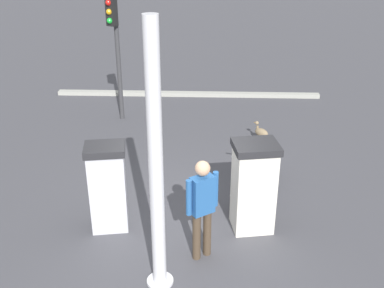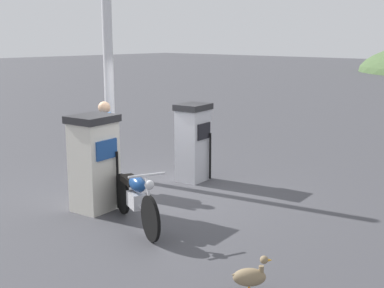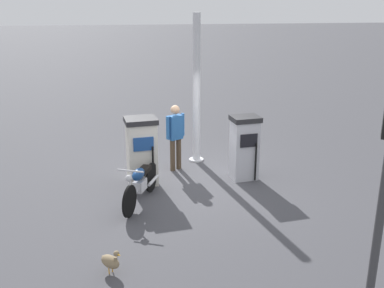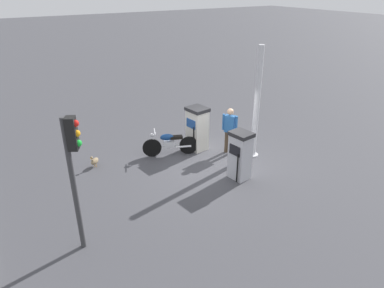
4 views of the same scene
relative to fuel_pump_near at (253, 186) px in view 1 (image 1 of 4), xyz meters
The scene contains 9 objects.
ground_plane 1.50m from the fuel_pump_near, 82.78° to the left, with size 120.00×120.00×0.00m, color #424247.
fuel_pump_near is the anchor object (origin of this frame).
fuel_pump_far 2.49m from the fuel_pump_near, 90.00° to the left, with size 0.63×0.74×1.58m.
motorcycle_near_pump 1.18m from the fuel_pump_near, ahead, with size 1.87×0.90×0.98m.
attendant_person 1.21m from the fuel_pump_near, 132.53° to the left, with size 0.38×0.53×1.72m.
wandering_duck 3.82m from the fuel_pump_near, ahead, with size 0.41×0.40×0.47m.
roadside_traffic_light 6.14m from the fuel_pump_near, 31.12° to the left, with size 0.39×0.31×3.30m.
canopy_support_pole 2.34m from the fuel_pump_near, 133.42° to the left, with size 0.40×0.40×3.93m.
road_edge_kerb 7.26m from the fuel_pump_near, ahead, with size 0.50×8.29×0.12m.
Camera 1 is at (-6.98, -0.25, 4.79)m, focal length 43.10 mm.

